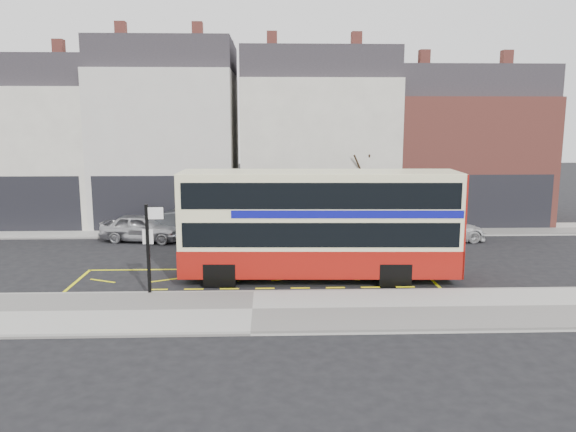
{
  "coord_description": "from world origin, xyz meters",
  "views": [
    {
      "loc": [
        0.56,
        -19.94,
        6.31
      ],
      "look_at": [
        1.32,
        2.0,
        2.48
      ],
      "focal_mm": 35.0,
      "sensor_mm": 36.0,
      "label": 1
    }
  ],
  "objects_px": {
    "double_decker_bus": "(320,223)",
    "street_tree_right": "(356,164)",
    "car_silver": "(142,228)",
    "car_grey": "(190,225)",
    "car_white": "(442,229)",
    "bus_stop_post": "(150,240)"
  },
  "relations": [
    {
      "from": "car_grey",
      "to": "street_tree_right",
      "type": "xyz_separation_m",
      "value": [
        9.09,
        2.3,
        3.02
      ]
    },
    {
      "from": "street_tree_right",
      "to": "car_silver",
      "type": "bearing_deg",
      "value": -166.42
    },
    {
      "from": "bus_stop_post",
      "to": "car_grey",
      "type": "relative_size",
      "value": 0.69
    },
    {
      "from": "double_decker_bus",
      "to": "street_tree_right",
      "type": "xyz_separation_m",
      "value": [
        2.92,
        10.07,
        1.53
      ]
    },
    {
      "from": "bus_stop_post",
      "to": "car_white",
      "type": "distance_m",
      "value": 15.9
    },
    {
      "from": "car_silver",
      "to": "car_white",
      "type": "xyz_separation_m",
      "value": [
        15.58,
        -0.49,
        -0.06
      ]
    },
    {
      "from": "double_decker_bus",
      "to": "bus_stop_post",
      "type": "xyz_separation_m",
      "value": [
        -6.23,
        -1.94,
        -0.2
      ]
    },
    {
      "from": "car_white",
      "to": "street_tree_right",
      "type": "distance_m",
      "value": 6.08
    },
    {
      "from": "double_decker_bus",
      "to": "car_white",
      "type": "height_order",
      "value": "double_decker_bus"
    },
    {
      "from": "double_decker_bus",
      "to": "car_grey",
      "type": "xyz_separation_m",
      "value": [
        -6.17,
        7.78,
        -1.49
      ]
    },
    {
      "from": "car_silver",
      "to": "car_grey",
      "type": "xyz_separation_m",
      "value": [
        2.43,
        0.49,
        0.05
      ]
    },
    {
      "from": "double_decker_bus",
      "to": "car_white",
      "type": "xyz_separation_m",
      "value": [
        6.98,
        6.8,
        -1.61
      ]
    },
    {
      "from": "double_decker_bus",
      "to": "car_white",
      "type": "bearing_deg",
      "value": 46.3
    },
    {
      "from": "bus_stop_post",
      "to": "street_tree_right",
      "type": "height_order",
      "value": "street_tree_right"
    },
    {
      "from": "double_decker_bus",
      "to": "bus_stop_post",
      "type": "bearing_deg",
      "value": -160.64
    },
    {
      "from": "car_white",
      "to": "car_silver",
      "type": "bearing_deg",
      "value": 81.81
    },
    {
      "from": "double_decker_bus",
      "to": "car_white",
      "type": "distance_m",
      "value": 9.88
    },
    {
      "from": "double_decker_bus",
      "to": "street_tree_right",
      "type": "relative_size",
      "value": 1.95
    },
    {
      "from": "bus_stop_post",
      "to": "car_white",
      "type": "height_order",
      "value": "bus_stop_post"
    },
    {
      "from": "double_decker_bus",
      "to": "car_silver",
      "type": "distance_m",
      "value": 11.38
    },
    {
      "from": "car_white",
      "to": "car_grey",
      "type": "bearing_deg",
      "value": 79.37
    },
    {
      "from": "street_tree_right",
      "to": "double_decker_bus",
      "type": "bearing_deg",
      "value": -106.18
    }
  ]
}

